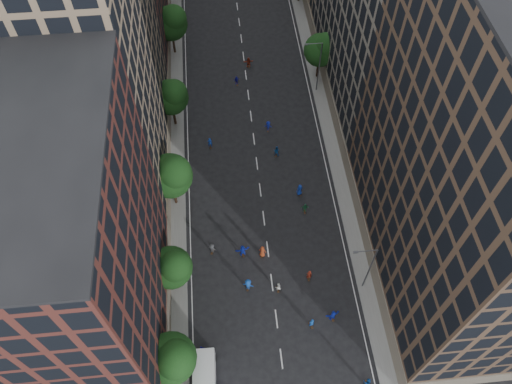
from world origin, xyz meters
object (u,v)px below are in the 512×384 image
(streetlamp_far, at_px, (318,64))
(skater_1, at_px, (312,323))
(cargo_van, at_px, (205,376))
(skater_2, at_px, (367,382))
(streetlamp_near, at_px, (368,267))

(streetlamp_far, height_order, skater_1, streetlamp_far)
(streetlamp_far, bearing_deg, cargo_van, -114.00)
(skater_2, bearing_deg, streetlamp_far, -67.96)
(streetlamp_far, xyz_separation_m, skater_1, (-6.59, -37.16, -4.30))
(streetlamp_near, relative_size, skater_2, 5.24)
(cargo_van, bearing_deg, skater_1, 22.88)
(cargo_van, bearing_deg, streetlamp_near, 26.95)
(streetlamp_near, bearing_deg, streetlamp_far, 90.00)
(streetlamp_far, bearing_deg, skater_2, -92.43)
(streetlamp_near, bearing_deg, skater_1, -147.76)
(cargo_van, bearing_deg, streetlamp_far, 67.48)
(streetlamp_near, bearing_deg, skater_2, -99.64)
(streetlamp_near, height_order, skater_1, streetlamp_near)
(skater_1, relative_size, skater_2, 1.00)
(streetlamp_near, xyz_separation_m, skater_1, (-6.59, -4.16, -4.30))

